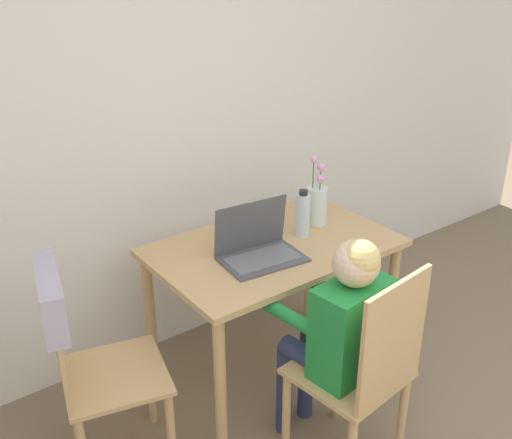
# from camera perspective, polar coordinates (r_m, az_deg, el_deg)

# --- Properties ---
(wall_back) EXTENTS (6.40, 0.05, 2.50)m
(wall_back) POSITION_cam_1_polar(r_m,az_deg,el_deg) (2.93, -10.01, 9.39)
(wall_back) COLOR white
(wall_back) RESTS_ON ground_plane
(dining_table) EXTENTS (1.12, 0.71, 0.74)m
(dining_table) POSITION_cam_1_polar(r_m,az_deg,el_deg) (2.83, 1.65, -4.20)
(dining_table) COLOR tan
(dining_table) RESTS_ON ground_plane
(chair_occupied) EXTENTS (0.44, 0.44, 0.95)m
(chair_occupied) POSITION_cam_1_polar(r_m,az_deg,el_deg) (2.45, 10.13, -14.21)
(chair_occupied) COLOR tan
(chair_occupied) RESTS_ON ground_plane
(chair_spare) EXTENTS (0.51, 0.49, 0.96)m
(chair_spare) POSITION_cam_1_polar(r_m,az_deg,el_deg) (2.40, -16.63, -11.16)
(chair_spare) COLOR tan
(chair_spare) RESTS_ON ground_plane
(person_seated) EXTENTS (0.36, 0.45, 1.04)m
(person_seated) POSITION_cam_1_polar(r_m,az_deg,el_deg) (2.40, 8.08, -9.76)
(person_seated) COLOR #1E8438
(person_seated) RESTS_ON ground_plane
(laptop) EXTENTS (0.38, 0.27, 0.25)m
(laptop) POSITION_cam_1_polar(r_m,az_deg,el_deg) (2.65, 0.16, -2.45)
(laptop) COLOR #4C4C51
(laptop) RESTS_ON dining_table
(flower_vase) EXTENTS (0.10, 0.10, 0.35)m
(flower_vase) POSITION_cam_1_polar(r_m,az_deg,el_deg) (2.96, 5.82, 1.60)
(flower_vase) COLOR silver
(flower_vase) RESTS_ON dining_table
(water_bottle) EXTENTS (0.07, 0.07, 0.23)m
(water_bottle) POSITION_cam_1_polar(r_m,az_deg,el_deg) (2.82, 4.47, 0.46)
(water_bottle) COLOR silver
(water_bottle) RESTS_ON dining_table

